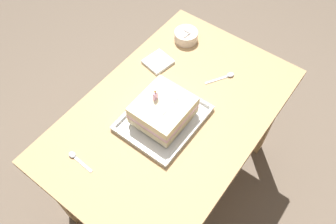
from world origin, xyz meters
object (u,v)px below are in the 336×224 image
(birthday_cake, at_px, (163,110))
(serving_spoon_near_tray, at_px, (75,157))
(bowl_stack, at_px, (186,36))
(serving_spoon_by_bowls, at_px, (227,76))
(napkin_pile, at_px, (158,62))
(foil_tray, at_px, (163,119))

(birthday_cake, bearing_deg, serving_spoon_near_tray, 153.95)
(bowl_stack, height_order, serving_spoon_by_bowls, bowl_stack)
(bowl_stack, bearing_deg, napkin_pile, 175.95)
(bowl_stack, bearing_deg, birthday_cake, -155.87)
(foil_tray, relative_size, serving_spoon_near_tray, 2.72)
(foil_tray, relative_size, birthday_cake, 1.57)
(serving_spoon_near_tray, relative_size, serving_spoon_by_bowls, 0.94)
(birthday_cake, relative_size, napkin_pile, 1.64)
(birthday_cake, distance_m, serving_spoon_by_bowls, 0.37)
(foil_tray, distance_m, napkin_pile, 0.31)
(birthday_cake, relative_size, serving_spoon_near_tray, 1.74)
(napkin_pile, bearing_deg, serving_spoon_near_tray, -175.66)
(foil_tray, height_order, serving_spoon_by_bowls, foil_tray)
(bowl_stack, distance_m, napkin_pile, 0.20)
(bowl_stack, bearing_deg, serving_spoon_by_bowls, -105.74)
(serving_spoon_near_tray, xyz_separation_m, napkin_pile, (0.57, 0.04, 0.00))
(foil_tray, height_order, serving_spoon_near_tray, foil_tray)
(bowl_stack, bearing_deg, foil_tray, -155.87)
(birthday_cake, height_order, bowl_stack, birthday_cake)
(serving_spoon_by_bowls, relative_size, napkin_pile, 1.00)
(foil_tray, relative_size, bowl_stack, 2.91)
(serving_spoon_near_tray, distance_m, serving_spoon_by_bowls, 0.74)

